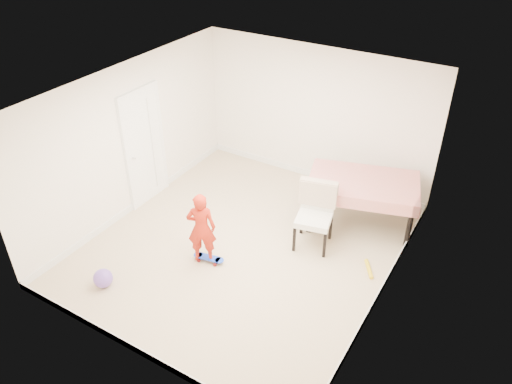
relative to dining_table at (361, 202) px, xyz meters
The scene contains 17 objects.
ground 2.09m from the dining_table, 131.02° to the right, with size 5.00×5.00×0.00m, color tan.
ceiling 2.98m from the dining_table, 131.02° to the right, with size 4.50×5.00×0.04m, color white.
wall_back 1.86m from the dining_table, 145.16° to the left, with size 4.50×0.04×2.60m, color white.
wall_front 4.33m from the dining_table, 108.46° to the right, with size 4.50×0.04×2.60m, color white.
wall_left 3.99m from the dining_table, 156.62° to the right, with size 0.04×5.00×2.60m, color white.
wall_right 1.99m from the dining_table, 60.15° to the right, with size 0.04×5.00×2.60m, color white.
door 3.83m from the dining_table, 160.76° to the right, with size 0.10×0.94×2.11m, color white.
baseboard_back 1.68m from the dining_table, 144.87° to the left, with size 4.50×0.02×0.12m, color white.
baseboard_front 4.27m from the dining_table, 108.42° to the right, with size 4.50×0.02×0.12m, color white.
baseboard_left 3.92m from the dining_table, 156.68° to the right, with size 0.02×5.00×0.12m, color white.
baseboard_right 1.82m from the dining_table, 59.87° to the right, with size 0.02×5.00×0.12m, color white.
dining_table is the anchor object (origin of this frame).
dining_chair 1.05m from the dining_table, 113.71° to the right, with size 0.59×0.67×1.08m, color white, non-canonical shape.
skateboard 2.71m from the dining_table, 126.92° to the right, with size 0.50×0.18×0.07m, color blue, non-canonical shape.
child 2.76m from the dining_table, 127.86° to the right, with size 0.43×0.28×1.18m, color red.
balloon 4.27m from the dining_table, 127.68° to the right, with size 0.28×0.28×0.28m, color #704DBA.
foam_toy 1.29m from the dining_table, 61.58° to the right, with size 0.06×0.06×0.40m, color yellow.
Camera 1 is at (3.38, -5.27, 5.11)m, focal length 35.00 mm.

